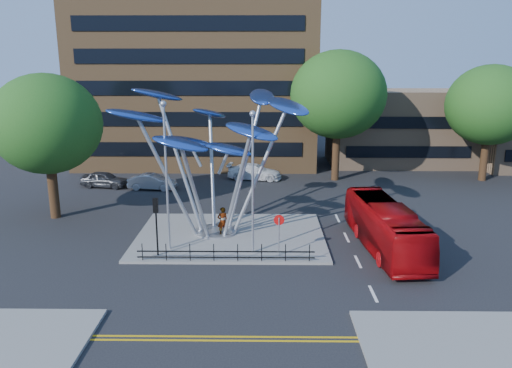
{
  "coord_description": "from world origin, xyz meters",
  "views": [
    {
      "loc": [
        1.03,
        -24.48,
        11.13
      ],
      "look_at": [
        0.67,
        4.0,
        4.04
      ],
      "focal_mm": 35.0,
      "sensor_mm": 36.0,
      "label": 1
    }
  ],
  "objects_px": {
    "traffic_light_island": "(156,214)",
    "street_lamp_left": "(166,164)",
    "no_entry_sign_island": "(279,228)",
    "parked_car_right": "(255,172)",
    "tree_left": "(47,124)",
    "tree_right": "(338,95)",
    "leaf_sculpture": "(213,130)",
    "street_lamp_right": "(253,170)",
    "parked_car_mid": "(152,182)",
    "red_bus": "(385,226)",
    "tree_far": "(490,105)",
    "parked_car_left": "(104,179)",
    "pedestrian": "(223,221)"
  },
  "relations": [
    {
      "from": "street_lamp_right",
      "to": "pedestrian",
      "type": "bearing_deg",
      "value": 124.26
    },
    {
      "from": "tree_far",
      "to": "street_lamp_right",
      "type": "bearing_deg",
      "value": -138.53
    },
    {
      "from": "tree_left",
      "to": "parked_car_right",
      "type": "height_order",
      "value": "tree_left"
    },
    {
      "from": "leaf_sculpture",
      "to": "pedestrian",
      "type": "bearing_deg",
      "value": -52.65
    },
    {
      "from": "tree_left",
      "to": "traffic_light_island",
      "type": "xyz_separation_m",
      "value": [
        9.0,
        -7.5,
        -4.18
      ]
    },
    {
      "from": "tree_right",
      "to": "parked_car_right",
      "type": "xyz_separation_m",
      "value": [
        -7.7,
        0.09,
        -7.29
      ]
    },
    {
      "from": "parked_car_mid",
      "to": "parked_car_right",
      "type": "xyz_separation_m",
      "value": [
        8.96,
        3.96,
        0.06
      ]
    },
    {
      "from": "parked_car_right",
      "to": "traffic_light_island",
      "type": "bearing_deg",
      "value": 172.89
    },
    {
      "from": "street_lamp_right",
      "to": "street_lamp_left",
      "type": "bearing_deg",
      "value": 174.29
    },
    {
      "from": "tree_far",
      "to": "red_bus",
      "type": "relative_size",
      "value": 1.05
    },
    {
      "from": "no_entry_sign_island",
      "to": "red_bus",
      "type": "height_order",
      "value": "red_bus"
    },
    {
      "from": "street_lamp_right",
      "to": "no_entry_sign_island",
      "type": "xyz_separation_m",
      "value": [
        1.5,
        -0.48,
        -3.28
      ]
    },
    {
      "from": "no_entry_sign_island",
      "to": "parked_car_mid",
      "type": "bearing_deg",
      "value": 124.32
    },
    {
      "from": "tree_far",
      "to": "tree_right",
      "type": "bearing_deg",
      "value": -180.0
    },
    {
      "from": "tree_far",
      "to": "traffic_light_island",
      "type": "xyz_separation_m",
      "value": [
        -27.0,
        -19.5,
        -4.49
      ]
    },
    {
      "from": "tree_right",
      "to": "parked_car_left",
      "type": "distance_m",
      "value": 22.6
    },
    {
      "from": "traffic_light_island",
      "to": "street_lamp_left",
      "type": "bearing_deg",
      "value": 63.43
    },
    {
      "from": "tree_right",
      "to": "leaf_sculpture",
      "type": "bearing_deg",
      "value": -123.31
    },
    {
      "from": "parked_car_left",
      "to": "parked_car_right",
      "type": "height_order",
      "value": "parked_car_right"
    },
    {
      "from": "tree_left",
      "to": "leaf_sculpture",
      "type": "bearing_deg",
      "value": -15.55
    },
    {
      "from": "street_lamp_left",
      "to": "parked_car_left",
      "type": "distance_m",
      "value": 18.27
    },
    {
      "from": "tree_left",
      "to": "parked_car_mid",
      "type": "height_order",
      "value": "tree_left"
    },
    {
      "from": "no_entry_sign_island",
      "to": "pedestrian",
      "type": "xyz_separation_m",
      "value": [
        -3.5,
        3.42,
        -0.73
      ]
    },
    {
      "from": "tree_far",
      "to": "parked_car_right",
      "type": "xyz_separation_m",
      "value": [
        -21.7,
        0.09,
        -6.36
      ]
    },
    {
      "from": "tree_far",
      "to": "parked_car_left",
      "type": "xyz_separation_m",
      "value": [
        -35.15,
        -3.1,
        -6.39
      ]
    },
    {
      "from": "pedestrian",
      "to": "tree_left",
      "type": "bearing_deg",
      "value": -37.2
    },
    {
      "from": "red_bus",
      "to": "parked_car_mid",
      "type": "height_order",
      "value": "red_bus"
    },
    {
      "from": "tree_far",
      "to": "parked_car_mid",
      "type": "bearing_deg",
      "value": -172.8
    },
    {
      "from": "tree_left",
      "to": "street_lamp_right",
      "type": "xyz_separation_m",
      "value": [
        14.5,
        -7.0,
        -1.7
      ]
    },
    {
      "from": "leaf_sculpture",
      "to": "street_lamp_right",
      "type": "relative_size",
      "value": 1.53
    },
    {
      "from": "street_lamp_left",
      "to": "no_entry_sign_island",
      "type": "height_order",
      "value": "street_lamp_left"
    },
    {
      "from": "no_entry_sign_island",
      "to": "parked_car_left",
      "type": "height_order",
      "value": "no_entry_sign_island"
    },
    {
      "from": "red_bus",
      "to": "parked_car_mid",
      "type": "xyz_separation_m",
      "value": [
        -17.08,
        14.06,
        -0.74
      ]
    },
    {
      "from": "red_bus",
      "to": "tree_right",
      "type": "bearing_deg",
      "value": 86.82
    },
    {
      "from": "tree_right",
      "to": "pedestrian",
      "type": "xyz_separation_m",
      "value": [
        -9.5,
        -16.06,
        -6.95
      ]
    },
    {
      "from": "no_entry_sign_island",
      "to": "parked_car_right",
      "type": "bearing_deg",
      "value": 94.95
    },
    {
      "from": "leaf_sculpture",
      "to": "traffic_light_island",
      "type": "height_order",
      "value": "leaf_sculpture"
    },
    {
      "from": "tree_left",
      "to": "street_lamp_left",
      "type": "bearing_deg",
      "value": -34.38
    },
    {
      "from": "traffic_light_island",
      "to": "street_lamp_right",
      "type": "bearing_deg",
      "value": 5.19
    },
    {
      "from": "tree_far",
      "to": "red_bus",
      "type": "height_order",
      "value": "tree_far"
    },
    {
      "from": "tree_left",
      "to": "parked_car_mid",
      "type": "bearing_deg",
      "value": 56.66
    },
    {
      "from": "tree_right",
      "to": "parked_car_right",
      "type": "bearing_deg",
      "value": 179.35
    },
    {
      "from": "tree_far",
      "to": "red_bus",
      "type": "distance_m",
      "value": 23.2
    },
    {
      "from": "red_bus",
      "to": "pedestrian",
      "type": "bearing_deg",
      "value": 164.77
    },
    {
      "from": "traffic_light_island",
      "to": "no_entry_sign_island",
      "type": "xyz_separation_m",
      "value": [
        7.0,
        0.02,
        -0.8
      ]
    },
    {
      "from": "leaf_sculpture",
      "to": "street_lamp_left",
      "type": "relative_size",
      "value": 1.45
    },
    {
      "from": "tree_far",
      "to": "no_entry_sign_island",
      "type": "height_order",
      "value": "tree_far"
    },
    {
      "from": "street_lamp_left",
      "to": "parked_car_right",
      "type": "distance_m",
      "value": 19.74
    },
    {
      "from": "tree_right",
      "to": "red_bus",
      "type": "relative_size",
      "value": 1.18
    },
    {
      "from": "no_entry_sign_island",
      "to": "parked_car_right",
      "type": "height_order",
      "value": "no_entry_sign_island"
    }
  ]
}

